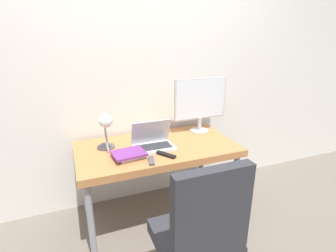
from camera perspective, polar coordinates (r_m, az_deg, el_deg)
The scene contains 10 objects.
ground_plane at distance 2.39m, azimuth 0.93°, elevation -23.70°, with size 12.00×12.00×0.00m, color #70665B.
wall_back at distance 2.52m, azimuth -5.90°, elevation 11.73°, with size 8.00×0.05×2.60m.
desk at distance 2.30m, azimuth -2.43°, elevation -5.76°, with size 1.36×0.73×0.72m.
laptop at distance 2.22m, azimuth -3.28°, elevation -3.52°, with size 0.34×0.23×0.23m.
monitor at distance 2.55m, azimuth 7.06°, elevation 5.30°, with size 0.54×0.18×0.52m.
desk_lamp at distance 2.13m, azimuth -13.41°, elevation -0.18°, with size 0.15×0.25×0.33m.
office_chair at distance 1.63m, azimuth 7.08°, elevation -21.99°, with size 0.56×0.59×1.02m.
book_stack at distance 2.08m, azimuth -8.44°, elevation -6.11°, with size 0.27×0.22×0.05m.
tv_remote at distance 2.00m, azimuth -3.63°, elevation -7.54°, with size 0.07×0.14×0.02m.
media_remote at distance 2.09m, azimuth -0.62°, elevation -6.27°, with size 0.13×0.17×0.02m.
Camera 1 is at (-0.67, -1.61, 1.63)m, focal length 28.00 mm.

